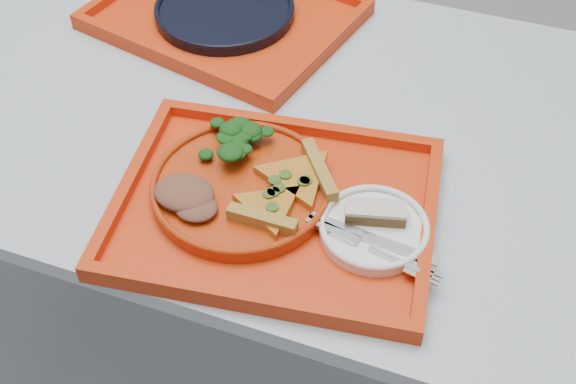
{
  "coord_description": "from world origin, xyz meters",
  "views": [
    {
      "loc": [
        0.49,
        -0.85,
        1.53
      ],
      "look_at": [
        0.26,
        -0.19,
        0.78
      ],
      "focal_mm": 45.0,
      "sensor_mm": 36.0,
      "label": 1
    }
  ],
  "objects_px": {
    "dessert_bar": "(376,212)",
    "dinner_plate": "(242,188)",
    "tray_main": "(275,210)",
    "navy_plate": "(225,12)",
    "tray_far": "(225,18)"
  },
  "relations": [
    {
      "from": "tray_main",
      "to": "dinner_plate",
      "type": "height_order",
      "value": "dinner_plate"
    },
    {
      "from": "dessert_bar",
      "to": "tray_far",
      "type": "bearing_deg",
      "value": 120.03
    },
    {
      "from": "dinner_plate",
      "to": "dessert_bar",
      "type": "xyz_separation_m",
      "value": [
        0.2,
        0.01,
        0.02
      ]
    },
    {
      "from": "tray_main",
      "to": "navy_plate",
      "type": "bearing_deg",
      "value": 114.07
    },
    {
      "from": "dinner_plate",
      "to": "tray_main",
      "type": "bearing_deg",
      "value": -10.3
    },
    {
      "from": "tray_far",
      "to": "navy_plate",
      "type": "distance_m",
      "value": 0.01
    },
    {
      "from": "dessert_bar",
      "to": "dinner_plate",
      "type": "bearing_deg",
      "value": 167.32
    },
    {
      "from": "dinner_plate",
      "to": "dessert_bar",
      "type": "relative_size",
      "value": 2.94
    },
    {
      "from": "tray_main",
      "to": "navy_plate",
      "type": "distance_m",
      "value": 0.49
    },
    {
      "from": "navy_plate",
      "to": "tray_main",
      "type": "bearing_deg",
      "value": -58.47
    },
    {
      "from": "tray_far",
      "to": "dinner_plate",
      "type": "relative_size",
      "value": 1.73
    },
    {
      "from": "tray_main",
      "to": "navy_plate",
      "type": "xyz_separation_m",
      "value": [
        -0.26,
        0.42,
        0.01
      ]
    },
    {
      "from": "tray_far",
      "to": "dessert_bar",
      "type": "relative_size",
      "value": 5.09
    },
    {
      "from": "tray_main",
      "to": "tray_far",
      "type": "distance_m",
      "value": 0.49
    },
    {
      "from": "tray_main",
      "to": "dessert_bar",
      "type": "distance_m",
      "value": 0.15
    }
  ]
}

